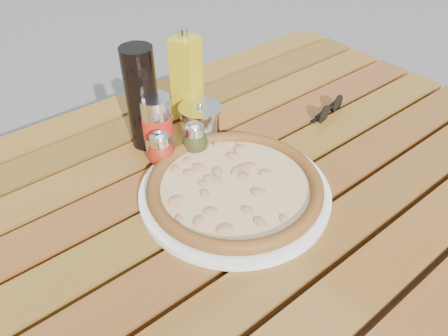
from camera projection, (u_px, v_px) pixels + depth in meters
table at (230, 212)px, 0.90m from camera, size 1.40×0.90×0.75m
plate at (235, 192)px, 0.82m from camera, size 0.47×0.47×0.01m
pizza at (235, 185)px, 0.81m from camera, size 0.40×0.40×0.03m
pepper_shaker at (161, 150)px, 0.87m from camera, size 0.06×0.06×0.08m
oregano_shaker at (195, 140)px, 0.90m from camera, size 0.07×0.07×0.08m
dark_bottle at (142, 98)px, 0.89m from camera, size 0.07×0.07×0.22m
soda_can at (157, 123)px, 0.91m from camera, size 0.07×0.07×0.12m
olive_oil_cruet at (186, 77)px, 0.99m from camera, size 0.07×0.07×0.21m
parmesan_tin at (200, 118)px, 0.98m from camera, size 0.10×0.10×0.07m
sunglasses at (330, 109)px, 1.04m from camera, size 0.11×0.04×0.04m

